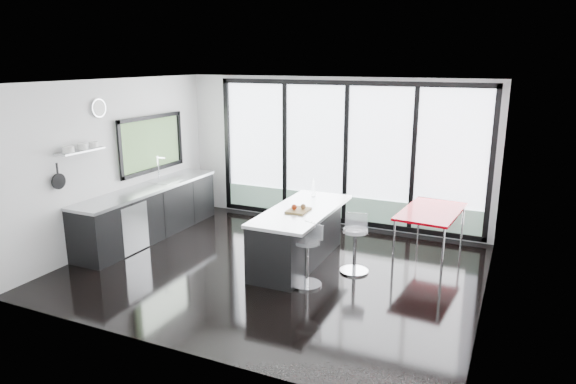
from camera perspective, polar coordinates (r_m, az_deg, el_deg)
The scene contains 11 objects.
floor at distance 7.95m, azimuth -1.57°, elevation -8.47°, with size 6.00×5.00×0.00m, color black.
ceiling at distance 7.32m, azimuth -1.73°, elevation 12.13°, with size 6.00×5.00×0.00m, color white.
wall_back at distance 9.68m, azimuth 6.30°, elevation 3.51°, with size 6.00×0.09×2.80m.
wall_front at distance 5.47m, azimuth -13.34°, elevation -4.05°, with size 6.00×0.00×2.80m, color silver.
wall_left at distance 9.37m, azimuth -17.48°, elevation 4.37°, with size 0.26×5.00×2.80m.
wall_right at distance 6.78m, azimuth 21.73°, elevation -1.10°, with size 0.00×5.00×2.80m, color silver.
counter_cabinets at distance 9.51m, azimuth -15.12°, elevation -2.12°, with size 0.69×3.24×1.36m.
island at distance 8.02m, azimuth 1.08°, elevation -4.79°, with size 0.93×2.18×1.16m.
bar_stool_near at distance 7.26m, azimuth 2.08°, elevation -7.85°, with size 0.43×0.43×0.69m, color silver.
bar_stool_far at distance 7.76m, azimuth 7.43°, elevation -6.47°, with size 0.43×0.43×0.68m, color silver.
red_table at distance 8.56m, azimuth 15.47°, elevation -4.48°, with size 0.84×1.47×0.79m, color #A9000B.
Camera 1 is at (3.25, -6.56, 3.11)m, focal length 32.00 mm.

